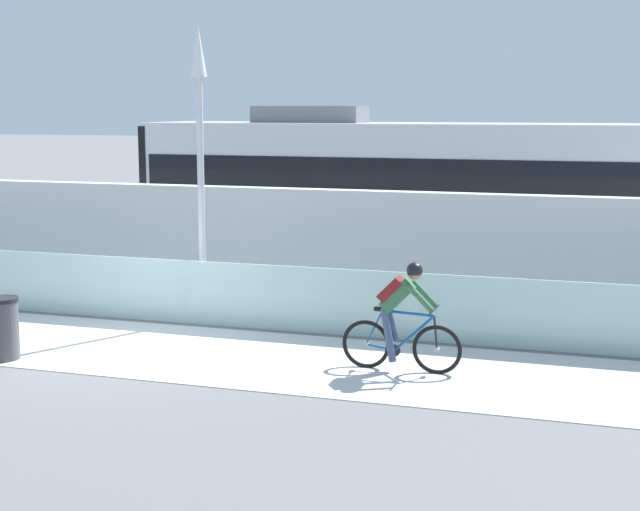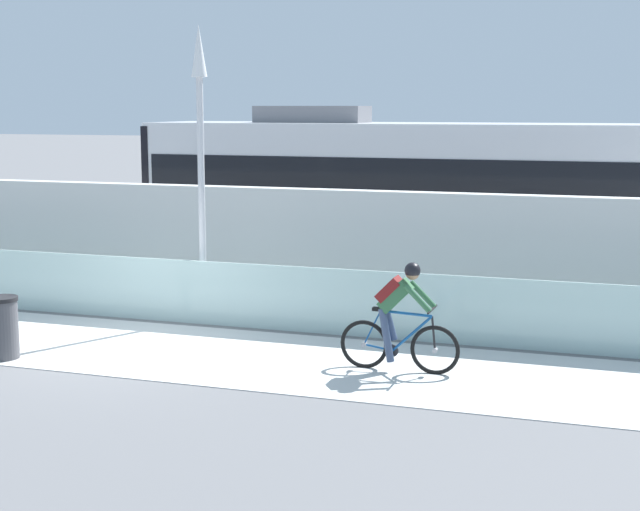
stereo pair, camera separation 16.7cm
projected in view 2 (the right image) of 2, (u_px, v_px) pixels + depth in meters
The scene contains 10 objects.
ground_plane at pixel (116, 346), 15.20m from camera, with size 200.00×200.00×0.00m, color slate.
bike_path_deck at pixel (116, 345), 15.20m from camera, with size 32.00×3.20×0.01m, color silver.
glass_parapet at pixel (169, 290), 16.84m from camera, with size 32.00×0.05×1.12m, color silver.
concrete_barrier_wall at pixel (212, 244), 18.44m from camera, with size 32.00×0.36×2.28m, color silver.
tram_rail_near at pixel (260, 280), 20.94m from camera, with size 32.00×0.08×0.01m, color #595654.
tram_rail_far at pixel (283, 270), 22.28m from camera, with size 32.00×0.08×0.01m, color #595654.
tram at pixel (399, 196), 20.39m from camera, with size 11.06×2.54×3.81m.
cyclist_on_bike at pixel (399, 317), 13.60m from camera, with size 1.77×0.58×1.61m.
lamp_post_antenna at pixel (200, 136), 16.53m from camera, with size 0.28×0.28×5.20m.
trash_bin at pixel (2, 328), 14.33m from camera, with size 0.51×0.51×0.96m.
Camera 2 is at (7.83, -12.97, 3.79)m, focal length 53.21 mm.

